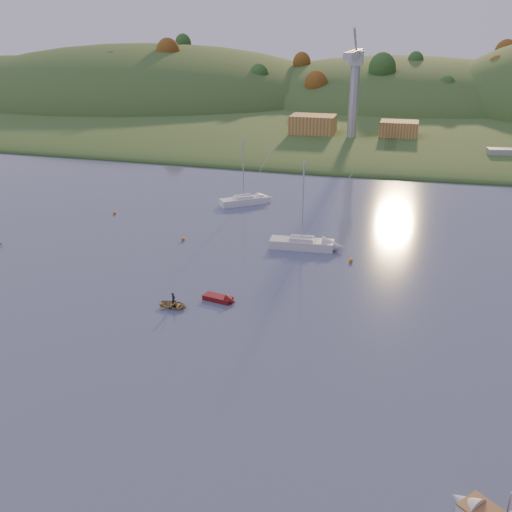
% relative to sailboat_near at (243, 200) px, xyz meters
% --- Properties ---
extents(far_shore, '(620.00, 220.00, 1.50)m').
position_rel_sailboat_near_xyz_m(far_shore, '(9.88, 162.78, -0.71)').
color(far_shore, '#314F1F').
rests_on(far_shore, ground).
extents(shore_slope, '(640.00, 150.00, 7.00)m').
position_rel_sailboat_near_xyz_m(shore_slope, '(9.88, 97.78, -0.71)').
color(shore_slope, '#314F1F').
rests_on(shore_slope, ground).
extents(hill_left_far, '(120.00, 100.00, 32.00)m').
position_rel_sailboat_near_xyz_m(hill_left_far, '(-150.12, 147.78, -0.71)').
color(hill_left_far, '#314F1F').
rests_on(hill_left_far, ground).
extents(hill_left, '(170.00, 140.00, 44.00)m').
position_rel_sailboat_near_xyz_m(hill_left, '(-80.12, 132.78, -0.71)').
color(hill_left, '#314F1F').
rests_on(hill_left, ground).
extents(hill_center, '(140.00, 120.00, 36.00)m').
position_rel_sailboat_near_xyz_m(hill_center, '(19.88, 142.78, -0.71)').
color(hill_center, '#314F1F').
rests_on(hill_center, ground).
extents(hillside_trees, '(280.00, 50.00, 32.00)m').
position_rel_sailboat_near_xyz_m(hillside_trees, '(9.88, 117.78, -0.71)').
color(hillside_trees, '#204A1A').
rests_on(hillside_trees, ground).
extents(wharf, '(42.00, 16.00, 2.40)m').
position_rel_sailboat_near_xyz_m(wharf, '(14.88, 54.78, 0.49)').
color(wharf, slate).
rests_on(wharf, ground).
extents(shed_west, '(11.00, 8.00, 4.80)m').
position_rel_sailboat_near_xyz_m(shed_west, '(1.88, 55.78, 4.09)').
color(shed_west, '#946031').
rests_on(shed_west, wharf).
extents(shed_east, '(9.00, 7.00, 4.00)m').
position_rel_sailboat_near_xyz_m(shed_east, '(22.88, 56.78, 3.69)').
color(shed_east, '#946031').
rests_on(shed_east, wharf).
extents(dock_crane, '(3.20, 28.00, 20.30)m').
position_rel_sailboat_near_xyz_m(dock_crane, '(11.88, 51.17, 16.46)').
color(dock_crane, '#B7B7BC').
rests_on(dock_crane, wharf).
extents(sailboat_near, '(7.67, 6.67, 10.91)m').
position_rel_sailboat_near_xyz_m(sailboat_near, '(0.00, 0.00, 0.00)').
color(sailboat_near, white).
rests_on(sailboat_near, ground).
extents(sailboat_far, '(8.54, 3.06, 11.64)m').
position_rel_sailboat_near_xyz_m(sailboat_far, '(13.23, -17.64, 0.04)').
color(sailboat_far, silver).
rests_on(sailboat_far, ground).
extents(canoe, '(3.15, 2.36, 0.62)m').
position_rel_sailboat_near_xyz_m(canoe, '(3.59, -38.33, -0.40)').
color(canoe, '#988553').
rests_on(canoe, ground).
extents(paddler, '(0.38, 0.55, 1.45)m').
position_rel_sailboat_near_xyz_m(paddler, '(3.59, -38.33, 0.01)').
color(paddler, black).
rests_on(paddler, ground).
extents(red_tender, '(3.92, 2.00, 1.27)m').
position_rel_sailboat_near_xyz_m(red_tender, '(8.22, -35.66, -0.45)').
color(red_tender, '#630E11').
rests_on(red_tender, ground).
extents(work_vessel, '(13.98, 6.64, 3.46)m').
position_rel_sailboat_near_xyz_m(work_vessel, '(44.88, 43.01, 0.52)').
color(work_vessel, slate).
rests_on(work_vessel, ground).
extents(buoy_1, '(0.50, 0.50, 0.50)m').
position_rel_sailboat_near_xyz_m(buoy_1, '(20.13, -20.96, -0.46)').
color(buoy_1, orange).
rests_on(buoy_1, ground).
extents(buoy_2, '(0.50, 0.50, 0.50)m').
position_rel_sailboat_near_xyz_m(buoy_2, '(-18.03, -10.79, -0.46)').
color(buoy_2, orange).
rests_on(buoy_2, ground).
extents(buoy_3, '(0.50, 0.50, 0.50)m').
position_rel_sailboat_near_xyz_m(buoy_3, '(-3.11, -19.12, -0.46)').
color(buoy_3, orange).
rests_on(buoy_3, ground).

